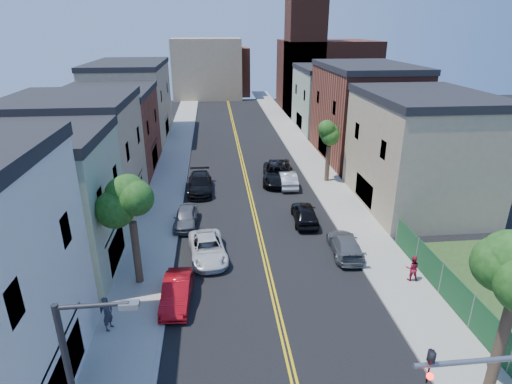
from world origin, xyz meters
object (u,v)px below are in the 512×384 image
object	(u,v)px
dark_car_right_far	(280,166)
black_suv_lane	(277,174)
grey_car_left	(186,217)
silver_car_right	(287,179)
red_sedan	(177,292)
grey_car_right	(345,245)
pedestrian_left	(108,314)
black_car_right	(305,213)
black_car_left	(200,184)
white_pickup	(208,249)
pedestrian_right	(412,268)

from	to	relation	value
dark_car_right_far	black_suv_lane	size ratio (longest dim) A/B	0.79
grey_car_left	silver_car_right	distance (m)	12.02
red_sedan	grey_car_right	xyz separation A→B (m)	(11.00, 4.31, -0.03)
red_sedan	dark_car_right_far	world-z (taller)	red_sedan
grey_car_left	dark_car_right_far	world-z (taller)	grey_car_left
grey_car_right	pedestrian_left	world-z (taller)	pedestrian_left
dark_car_right_far	black_car_right	bearing A→B (deg)	92.97
silver_car_right	pedestrian_left	distance (m)	23.11
black_car_left	grey_car_right	world-z (taller)	black_car_left
grey_car_left	black_car_right	xyz separation A→B (m)	(9.30, -0.36, 0.05)
black_car_left	black_suv_lane	xyz separation A→B (m)	(7.58, 1.86, 0.05)
red_sedan	white_pickup	world-z (taller)	red_sedan
black_car_left	black_car_right	distance (m)	11.18
grey_car_left	silver_car_right	bearing A→B (deg)	42.97
grey_car_right	silver_car_right	bearing A→B (deg)	-78.11
red_sedan	pedestrian_right	distance (m)	14.00
pedestrian_right	red_sedan	bearing A→B (deg)	13.34
black_suv_lane	pedestrian_left	world-z (taller)	pedestrian_left
grey_car_right	dark_car_right_far	distance (m)	17.42
white_pickup	grey_car_right	size ratio (longest dim) A/B	1.07
grey_car_right	black_car_right	size ratio (longest dim) A/B	1.03
white_pickup	pedestrian_left	xyz separation A→B (m)	(-4.97, -6.74, 0.40)
black_suv_lane	pedestrian_right	world-z (taller)	pedestrian_right
black_car_left	black_car_right	size ratio (longest dim) A/B	1.21
black_suv_lane	pedestrian_right	xyz separation A→B (m)	(5.49, -18.04, 0.12)
red_sedan	grey_car_left	world-z (taller)	grey_car_left
red_sedan	dark_car_right_far	bearing A→B (deg)	69.59
white_pickup	silver_car_right	size ratio (longest dim) A/B	1.11
grey_car_right	silver_car_right	distance (m)	13.16
grey_car_left	silver_car_right	world-z (taller)	silver_car_right
black_car_right	silver_car_right	distance (m)	7.98
silver_car_right	red_sedan	bearing A→B (deg)	63.67
grey_car_right	pedestrian_left	distance (m)	15.62
grey_car_right	black_suv_lane	distance (m)	14.55
grey_car_left	grey_car_right	xyz separation A→B (m)	(11.00, -5.43, -0.05)
pedestrian_left	white_pickup	bearing A→B (deg)	-16.82
red_sedan	dark_car_right_far	distance (m)	23.56
black_car_left	pedestrian_left	size ratio (longest dim) A/B	2.92
red_sedan	black_suv_lane	world-z (taller)	black_suv_lane
silver_car_right	dark_car_right_far	distance (m)	4.29
red_sedan	pedestrian_left	distance (m)	3.87
silver_car_right	pedestrian_left	world-z (taller)	pedestrian_left
black_car_left	dark_car_right_far	distance (m)	9.69
black_car_left	black_suv_lane	world-z (taller)	black_suv_lane
grey_car_left	grey_car_right	distance (m)	12.27
pedestrian_left	black_car_right	bearing A→B (deg)	-28.21
red_sedan	black_car_right	size ratio (longest dim) A/B	0.94
black_car_left	grey_car_right	xyz separation A→B (m)	(10.08, -12.47, -0.12)
white_pickup	black_car_left	xyz separation A→B (m)	(-0.78, 12.08, 0.10)
black_suv_lane	silver_car_right	bearing A→B (deg)	-50.64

